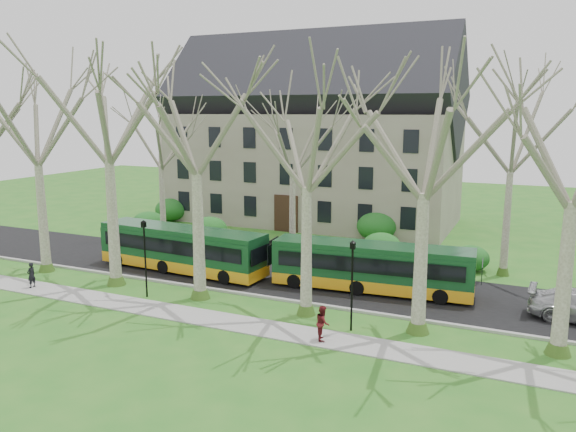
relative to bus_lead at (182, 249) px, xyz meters
The scene contains 13 objects.
ground 8.36m from the bus_lead, 29.72° to the right, with size 120.00×120.00×0.00m, color #286C1E.
sidewalk 9.82m from the bus_lead, 42.65° to the right, with size 70.00×2.00×0.06m, color gray.
road 7.43m from the bus_lead, 11.30° to the left, with size 80.00×8.00×0.06m, color black.
curb 7.73m from the bus_lead, 19.83° to the right, with size 80.00×0.25×0.14m, color #A5A39E.
building 21.00m from the bus_lead, 86.74° to the left, with size 26.50×12.20×16.00m.
tree_row_verge 9.75m from the bus_lead, 27.87° to the right, with size 49.00×7.00×14.00m.
tree_row_far 10.08m from the bus_lead, 50.04° to the left, with size 33.00×7.00×12.00m.
lamp_row 8.82m from the bus_lead, 35.41° to the right, with size 36.22×0.22×4.30m.
hedges 10.24m from the bus_lead, 76.03° to the left, with size 30.60×8.60×2.00m.
bus_lead is the anchor object (origin of this frame).
bus_follow 12.41m from the bus_lead, ahead, with size 11.38×2.37×2.84m, color #134221, non-canonical shape.
pedestrian_a 8.96m from the bus_lead, 132.39° to the right, with size 0.55×0.36×1.50m, color black.
pedestrian_b 14.07m from the bus_lead, 28.73° to the right, with size 0.78×0.60×1.60m, color maroon.
Camera 1 is at (13.61, -25.27, 10.29)m, focal length 35.00 mm.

